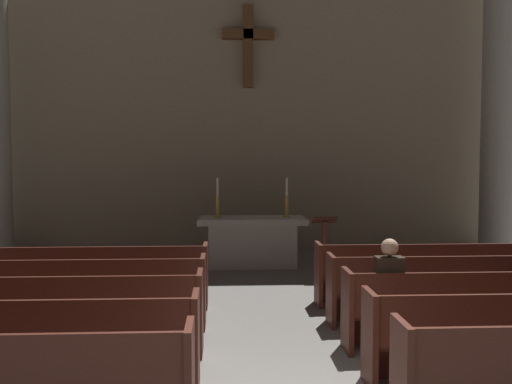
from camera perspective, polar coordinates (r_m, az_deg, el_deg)
name	(u,v)px	position (r m, az deg, el deg)	size (l,w,h in m)	color
pew_left_row_2	(0,345)	(6.43, -22.81, -13.05)	(3.76, 0.50, 0.95)	#4C2319
pew_left_row_3	(35,315)	(7.42, -19.96, -10.77)	(3.76, 0.50, 0.95)	#4C2319
pew_left_row_4	(61,293)	(8.42, -17.81, -9.01)	(3.76, 0.50, 0.95)	#4C2319
pew_left_row_5	(80,277)	(9.44, -16.14, -7.62)	(3.76, 0.50, 0.95)	#4C2319
pew_right_row_3	(504,309)	(7.82, 22.17, -10.07)	(3.76, 0.50, 0.95)	#4C2319
pew_right_row_4	(467,288)	(8.78, 19.16, -8.52)	(3.76, 0.50, 0.95)	#4C2319
pew_right_row_5	(439,273)	(9.77, 16.76, -7.26)	(3.76, 0.50, 0.95)	#4C2319
column_right_third	(499,93)	(14.20, 21.77, 8.59)	(1.07, 1.07, 7.36)	#9E998E
altar	(252,241)	(12.40, -0.36, -4.57)	(2.20, 0.90, 1.01)	#A8A399
candlestick_left	(218,204)	(12.30, -3.62, -1.17)	(0.16, 0.16, 0.80)	#B79338
candlestick_right	(287,204)	(12.37, 2.88, -1.15)	(0.16, 0.16, 0.80)	#B79338
apse_with_cross	(248,67)	(14.62, -0.78, 11.61)	(11.79, 0.48, 8.66)	gray
lectern	(325,248)	(11.35, 6.44, -5.27)	(0.44, 0.36, 1.15)	#4C2319
lone_worshipper	(387,291)	(7.34, 12.17, -9.05)	(0.32, 0.43, 1.32)	#26262B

